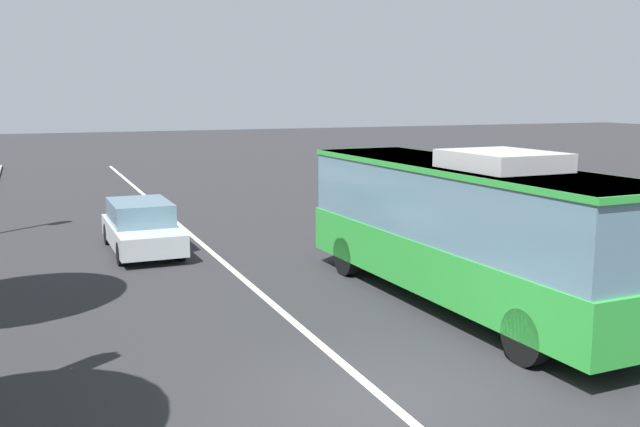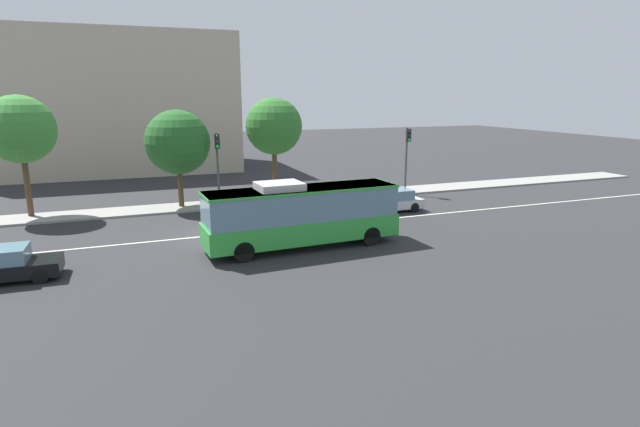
% 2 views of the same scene
% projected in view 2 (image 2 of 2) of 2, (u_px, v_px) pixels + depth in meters
% --- Properties ---
extents(ground_plane, '(160.00, 160.00, 0.00)m').
position_uv_depth(ground_plane, '(216.00, 235.00, 28.35)').
color(ground_plane, '#28282B').
extents(sidewalk_kerb, '(80.00, 2.87, 0.14)m').
position_uv_depth(sidewalk_kerb, '(197.00, 206.00, 35.39)').
color(sidewalk_kerb, gray).
rests_on(sidewalk_kerb, ground_plane).
extents(lane_centre_line, '(76.00, 0.16, 0.01)m').
position_uv_depth(lane_centre_line, '(216.00, 235.00, 28.35)').
color(lane_centre_line, silver).
rests_on(lane_centre_line, ground_plane).
extents(transit_bus, '(10.10, 2.94, 3.46)m').
position_uv_depth(transit_bus, '(302.00, 213.00, 25.77)').
color(transit_bus, green).
rests_on(transit_bus, ground_plane).
extents(sedan_silver, '(4.52, 1.86, 1.46)m').
position_uv_depth(sedan_silver, '(390.00, 201.00, 34.04)').
color(sedan_silver, '#B7BABF').
rests_on(sedan_silver, ground_plane).
extents(sedan_black, '(4.54, 1.91, 1.46)m').
position_uv_depth(sedan_black, '(0.00, 265.00, 21.21)').
color(sedan_black, black).
rests_on(sedan_black, ground_plane).
extents(traffic_light_mid_block, '(0.34, 0.62, 5.20)m').
position_uv_depth(traffic_light_mid_block, '(218.00, 157.00, 33.96)').
color(traffic_light_mid_block, '#47474C').
rests_on(traffic_light_mid_block, ground_plane).
extents(traffic_light_far_corner, '(0.35, 0.62, 5.20)m').
position_uv_depth(traffic_light_far_corner, '(407.00, 149.00, 39.01)').
color(traffic_light_far_corner, '#47474C').
rests_on(traffic_light_far_corner, ground_plane).
extents(street_tree_kerbside_left, '(4.19, 4.19, 7.69)m').
position_uv_depth(street_tree_kerbside_left, '(20.00, 130.00, 31.12)').
color(street_tree_kerbside_left, '#4C3823').
rests_on(street_tree_kerbside_left, ground_plane).
extents(street_tree_kerbside_centre, '(4.34, 4.34, 6.72)m').
position_uv_depth(street_tree_kerbside_centre, '(178.00, 142.00, 34.16)').
color(street_tree_kerbside_centre, '#4C3823').
rests_on(street_tree_kerbside_centre, ground_plane).
extents(street_tree_kerbside_right, '(4.06, 4.06, 7.49)m').
position_uv_depth(street_tree_kerbside_right, '(274.00, 127.00, 36.36)').
color(street_tree_kerbside_right, '#4C3823').
rests_on(street_tree_kerbside_right, ground_plane).
extents(office_block_background, '(24.83, 14.44, 13.60)m').
position_uv_depth(office_block_background, '(108.00, 103.00, 51.99)').
color(office_block_background, '#B7A893').
rests_on(office_block_background, ground_plane).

